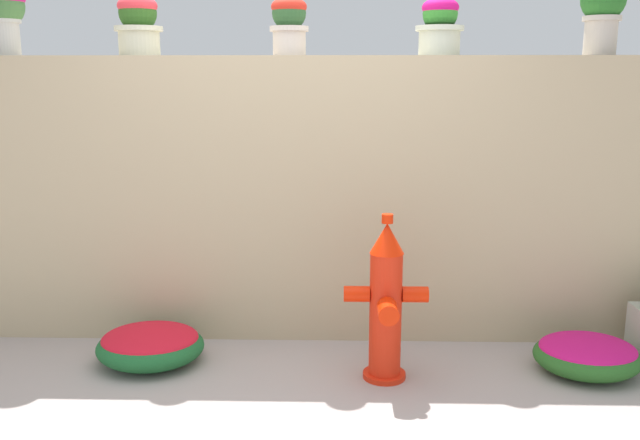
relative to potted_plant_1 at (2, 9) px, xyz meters
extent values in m
plane|color=#A69995|center=(1.82, -1.06, -2.08)|extent=(24.00, 24.00, 0.00)
cube|color=tan|center=(1.82, -0.02, -1.18)|extent=(6.33, 0.37, 1.80)
cylinder|color=beige|center=(0.00, 0.00, -0.17)|extent=(0.18, 0.18, 0.23)
cylinder|color=beige|center=(0.00, 0.00, -0.07)|extent=(0.21, 0.21, 0.03)
sphere|color=#42723A|center=(0.00, 0.00, 0.02)|extent=(0.27, 0.27, 0.27)
cylinder|color=beige|center=(0.84, 0.01, -0.19)|extent=(0.25, 0.25, 0.18)
cylinder|color=beige|center=(0.84, 0.01, -0.12)|extent=(0.30, 0.30, 0.03)
sphere|color=#2A561C|center=(0.84, 0.01, -0.02)|extent=(0.23, 0.23, 0.23)
ellipsoid|color=#E8333D|center=(0.84, 0.01, 0.02)|extent=(0.25, 0.25, 0.13)
cylinder|color=beige|center=(1.79, -0.04, -0.20)|extent=(0.20, 0.20, 0.18)
cylinder|color=beige|center=(1.79, -0.04, -0.12)|extent=(0.24, 0.24, 0.03)
sphere|color=#2B542A|center=(1.79, -0.04, -0.03)|extent=(0.21, 0.21, 0.21)
ellipsoid|color=red|center=(1.79, -0.04, 0.01)|extent=(0.22, 0.22, 0.11)
cylinder|color=beige|center=(2.71, 0.01, -0.19)|extent=(0.25, 0.25, 0.18)
cylinder|color=beige|center=(2.71, 0.01, -0.12)|extent=(0.30, 0.30, 0.03)
sphere|color=#31842A|center=(2.71, 0.01, -0.03)|extent=(0.22, 0.22, 0.22)
ellipsoid|color=#CE106A|center=(2.71, 0.01, 0.00)|extent=(0.23, 0.23, 0.12)
cylinder|color=#BFB5A8|center=(3.70, 0.00, -0.17)|extent=(0.19, 0.19, 0.24)
cylinder|color=#BFB5A8|center=(3.70, 0.00, -0.06)|extent=(0.23, 0.23, 0.03)
cylinder|color=red|center=(2.36, -0.75, -2.07)|extent=(0.24, 0.24, 0.03)
cylinder|color=red|center=(2.36, -0.75, -1.72)|extent=(0.18, 0.18, 0.73)
cone|color=red|center=(2.36, -0.75, -1.27)|extent=(0.19, 0.19, 0.17)
cylinder|color=red|center=(2.36, -0.75, -1.16)|extent=(0.06, 0.06, 0.05)
cylinder|color=red|center=(2.20, -0.75, -1.59)|extent=(0.14, 0.09, 0.09)
cylinder|color=red|center=(2.52, -0.75, -1.59)|extent=(0.14, 0.09, 0.09)
cylinder|color=red|center=(2.36, -0.92, -1.63)|extent=(0.11, 0.16, 0.11)
ellipsoid|color=#285E22|center=(3.53, -0.65, -1.99)|extent=(0.61, 0.55, 0.21)
ellipsoid|color=#CD146A|center=(3.53, -0.65, -1.94)|extent=(0.55, 0.49, 0.12)
ellipsoid|color=#1C5C2B|center=(0.98, -0.58, -1.98)|extent=(0.64, 0.57, 0.23)
ellipsoid|color=red|center=(0.98, -0.58, -1.93)|extent=(0.57, 0.51, 0.13)
camera|label=1|loc=(2.08, -4.38, -0.39)|focal=38.45mm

